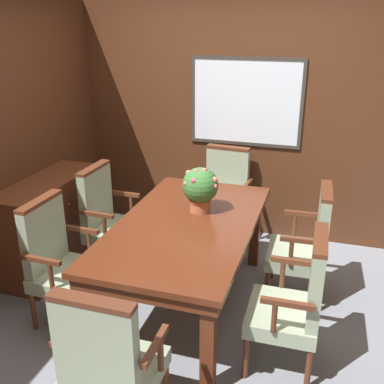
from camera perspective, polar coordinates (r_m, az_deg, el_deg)
The scene contains 11 objects.
ground_plane at distance 3.89m, azimuth -1.36°, elevation -14.71°, with size 14.00×14.00×0.00m, color gray.
wall_back at distance 4.86m, azimuth 4.88°, elevation 8.73°, with size 7.20×0.08×2.45m.
dining_table at distance 3.58m, azimuth -0.72°, elevation -5.24°, with size 1.05×1.90×0.78m.
chair_head_far at distance 4.82m, azimuth 4.06°, elevation -0.09°, with size 0.59×0.51×1.01m.
chair_left_near at distance 3.69m, azimuth -16.56°, elevation -8.12°, with size 0.49×0.57×1.01m.
chair_left_far at distance 4.32m, azimuth -10.63°, elevation -3.08°, with size 0.49×0.57×1.01m.
chair_right_near at distance 3.16m, azimuth 13.08°, elevation -13.20°, with size 0.48×0.57×1.01m.
chair_head_near at distance 2.67m, azimuth -10.57°, elevation -20.46°, with size 0.56×0.47×1.01m.
chair_right_far at distance 3.90m, azimuth 14.37°, elevation -6.17°, with size 0.49×0.57×1.01m.
potted_plant at distance 3.67m, azimuth 1.05°, elevation 0.58°, with size 0.30×0.30×0.38m.
sideboard_cabinet at distance 4.49m, azimuth -17.42°, elevation -3.89°, with size 0.45×1.19×0.89m.
Camera 1 is at (1.02, -2.97, 2.29)m, focal length 42.00 mm.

